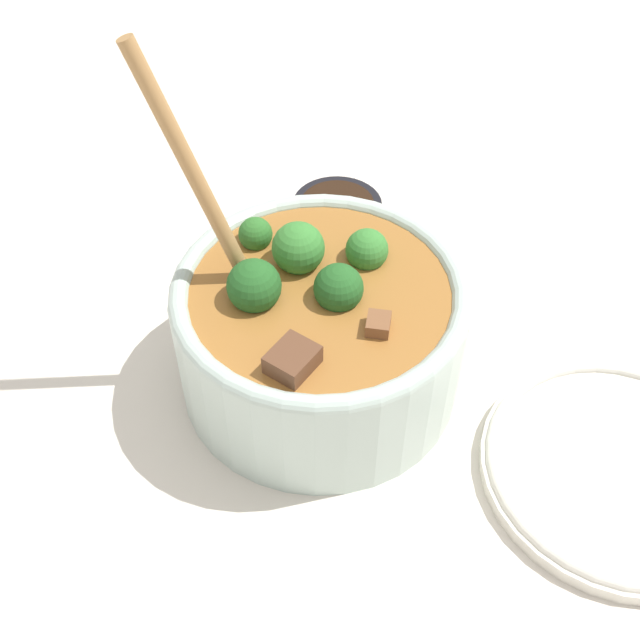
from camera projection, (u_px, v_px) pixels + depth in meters
name	position (u px, v px, depth m)	size (l,w,h in m)	color
ground_plane	(320.00, 377.00, 0.69)	(4.00, 4.00, 0.00)	silver
stew_bowl	(319.00, 326.00, 0.64)	(0.23, 0.25, 0.30)	#B2C6BC
condiment_bowl	(337.00, 217.00, 0.80)	(0.09, 0.09, 0.04)	black
empty_plate	(619.00, 468.00, 0.62)	(0.21, 0.21, 0.02)	silver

